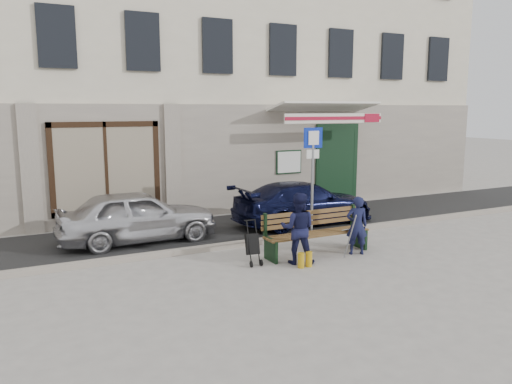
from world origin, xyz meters
TOP-DOWN VIEW (x-y plane):
  - ground at (0.00, 0.00)m, footprint 80.00×80.00m
  - asphalt_lane at (0.00, 3.10)m, footprint 60.00×3.20m
  - curb at (0.00, 1.50)m, footprint 60.00×0.18m
  - building at (0.01, 8.45)m, footprint 20.00×8.27m
  - car_silver at (-2.87, 2.93)m, footprint 3.65×1.52m
  - car_navy at (1.56, 2.78)m, footprint 4.02×1.76m
  - parking_sign at (1.12, 1.70)m, footprint 0.49×0.09m
  - bench at (0.27, 0.25)m, footprint 2.40×1.17m
  - man at (1.07, -0.14)m, footprint 0.54×0.46m
  - woman at (-0.38, -0.13)m, footprint 0.88×0.83m
  - stroller at (-1.23, 0.20)m, footprint 0.28×0.38m

SIDE VIEW (x-z plane):
  - ground at x=0.00m, z-range 0.00..0.00m
  - asphalt_lane at x=0.00m, z-range 0.00..0.01m
  - curb at x=0.00m, z-range 0.00..0.12m
  - stroller at x=-1.23m, z-range -0.05..0.84m
  - bench at x=0.27m, z-range -0.03..0.95m
  - car_navy at x=1.56m, z-range 0.00..1.15m
  - car_silver at x=-2.87m, z-range 0.00..1.24m
  - man at x=1.07m, z-range 0.00..1.26m
  - woman at x=-0.38m, z-range 0.00..1.44m
  - parking_sign at x=1.12m, z-range 0.44..3.07m
  - building at x=0.01m, z-range -0.03..9.97m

